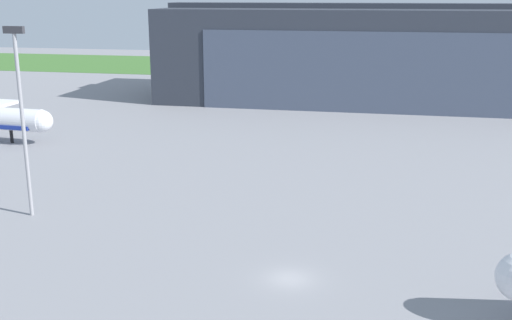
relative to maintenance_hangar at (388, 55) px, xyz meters
name	(u,v)px	position (x,y,z in m)	size (l,w,h in m)	color
ground_plane	(290,279)	(-8.18, -101.68, -11.09)	(440.00, 440.00, 0.00)	gray
grass_field_strip	(362,69)	(-8.18, 62.86, -11.05)	(440.00, 56.00, 0.08)	#407030
maintenance_hangar	(388,55)	(0.00, 0.00, 0.00)	(107.13, 35.81, 23.10)	#2D333D
apron_light_mast	(22,110)	(-40.73, -90.99, 1.58)	(2.40, 0.50, 21.97)	#99999E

